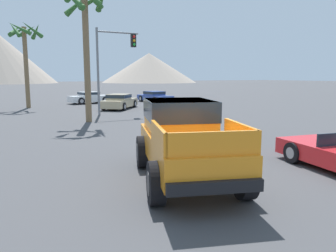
{
  "coord_description": "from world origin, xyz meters",
  "views": [
    {
      "loc": [
        -4.69,
        -7.27,
        2.71
      ],
      "look_at": [
        -0.38,
        0.8,
        1.31
      ],
      "focal_mm": 35.0,
      "sensor_mm": 36.0,
      "label": 1
    }
  ],
  "objects_px": {
    "parked_car_white": "(89,97)",
    "orange_pickup_truck": "(183,135)",
    "palm_tree_tall": "(86,21)",
    "traffic_light_main": "(113,56)",
    "palm_tree_leaning": "(25,44)",
    "parked_car_tan": "(119,101)",
    "parked_car_blue": "(155,96)"
  },
  "relations": [
    {
      "from": "palm_tree_tall",
      "to": "palm_tree_leaning",
      "type": "bearing_deg",
      "value": 102.28
    },
    {
      "from": "traffic_light_main",
      "to": "palm_tree_tall",
      "type": "distance_m",
      "value": 4.26
    },
    {
      "from": "orange_pickup_truck",
      "to": "parked_car_white",
      "type": "height_order",
      "value": "orange_pickup_truck"
    },
    {
      "from": "parked_car_white",
      "to": "parked_car_tan",
      "type": "xyz_separation_m",
      "value": [
        0.78,
        -6.64,
        0.03
      ]
    },
    {
      "from": "palm_tree_leaning",
      "to": "orange_pickup_truck",
      "type": "bearing_deg",
      "value": -85.55
    },
    {
      "from": "orange_pickup_truck",
      "to": "parked_car_blue",
      "type": "height_order",
      "value": "orange_pickup_truck"
    },
    {
      "from": "parked_car_white",
      "to": "palm_tree_tall",
      "type": "bearing_deg",
      "value": -25.12
    },
    {
      "from": "orange_pickup_truck",
      "to": "palm_tree_leaning",
      "type": "distance_m",
      "value": 23.4
    },
    {
      "from": "parked_car_blue",
      "to": "parked_car_tan",
      "type": "relative_size",
      "value": 1.01
    },
    {
      "from": "parked_car_blue",
      "to": "parked_car_tan",
      "type": "distance_m",
      "value": 7.52
    },
    {
      "from": "orange_pickup_truck",
      "to": "parked_car_tan",
      "type": "distance_m",
      "value": 19.24
    },
    {
      "from": "orange_pickup_truck",
      "to": "traffic_light_main",
      "type": "relative_size",
      "value": 0.9
    },
    {
      "from": "parked_car_white",
      "to": "parked_car_blue",
      "type": "bearing_deg",
      "value": 64.96
    },
    {
      "from": "parked_car_tan",
      "to": "palm_tree_leaning",
      "type": "relative_size",
      "value": 0.65
    },
    {
      "from": "orange_pickup_truck",
      "to": "parked_car_blue",
      "type": "distance_m",
      "value": 25.81
    },
    {
      "from": "parked_car_blue",
      "to": "palm_tree_leaning",
      "type": "height_order",
      "value": "palm_tree_leaning"
    },
    {
      "from": "orange_pickup_truck",
      "to": "traffic_light_main",
      "type": "bearing_deg",
      "value": 96.22
    },
    {
      "from": "orange_pickup_truck",
      "to": "parked_car_tan",
      "type": "height_order",
      "value": "orange_pickup_truck"
    },
    {
      "from": "orange_pickup_truck",
      "to": "palm_tree_leaning",
      "type": "bearing_deg",
      "value": 112.67
    },
    {
      "from": "parked_car_white",
      "to": "palm_tree_tall",
      "type": "distance_m",
      "value": 14.64
    },
    {
      "from": "palm_tree_leaning",
      "to": "parked_car_tan",
      "type": "bearing_deg",
      "value": -33.1
    },
    {
      "from": "parked_car_tan",
      "to": "palm_tree_leaning",
      "type": "height_order",
      "value": "palm_tree_leaning"
    },
    {
      "from": "parked_car_white",
      "to": "traffic_light_main",
      "type": "distance_m",
      "value": 10.92
    },
    {
      "from": "parked_car_tan",
      "to": "palm_tree_tall",
      "type": "relative_size",
      "value": 0.59
    },
    {
      "from": "parked_car_white",
      "to": "orange_pickup_truck",
      "type": "bearing_deg",
      "value": -19.52
    },
    {
      "from": "orange_pickup_truck",
      "to": "palm_tree_tall",
      "type": "relative_size",
      "value": 0.68
    },
    {
      "from": "parked_car_white",
      "to": "traffic_light_main",
      "type": "bearing_deg",
      "value": -15.33
    },
    {
      "from": "orange_pickup_truck",
      "to": "parked_car_white",
      "type": "xyz_separation_m",
      "value": [
        4.08,
        25.26,
        -0.56
      ]
    },
    {
      "from": "parked_car_blue",
      "to": "palm_tree_tall",
      "type": "height_order",
      "value": "palm_tree_tall"
    },
    {
      "from": "parked_car_blue",
      "to": "parked_car_white",
      "type": "xyz_separation_m",
      "value": [
        -6.44,
        1.69,
        0.0
      ]
    },
    {
      "from": "traffic_light_main",
      "to": "palm_tree_leaning",
      "type": "height_order",
      "value": "palm_tree_leaning"
    },
    {
      "from": "orange_pickup_truck",
      "to": "traffic_light_main",
      "type": "distance_m",
      "value": 15.57
    }
  ]
}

